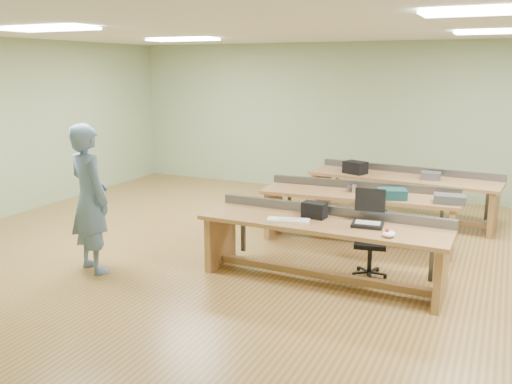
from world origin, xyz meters
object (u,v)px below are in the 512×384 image
(parts_bin_teal, at_px, (392,194))
(mug, at_px, (352,188))
(workbench_front, at_px, (323,237))
(drinks_can, at_px, (354,189))
(workbench_back, at_px, (402,187))
(camera_bag, at_px, (314,210))
(laptop_base, at_px, (368,224))
(person, at_px, (90,199))
(workbench_mid, at_px, (358,206))
(parts_bin_grey, at_px, (450,199))
(task_chair, at_px, (370,252))

(parts_bin_teal, relative_size, mug, 3.01)
(workbench_front, bearing_deg, drinks_can, 92.73)
(workbench_back, xyz_separation_m, camera_bag, (-0.50, -3.04, 0.28))
(workbench_front, xyz_separation_m, mug, (-0.12, 1.68, 0.24))
(laptop_base, distance_m, drinks_can, 1.68)
(person, xyz_separation_m, parts_bin_teal, (3.23, 2.35, -0.11))
(drinks_can, bearing_deg, person, -137.31)
(workbench_mid, distance_m, person, 3.72)
(workbench_back, distance_m, person, 5.07)
(parts_bin_grey, bearing_deg, parts_bin_teal, -174.23)
(drinks_can, bearing_deg, workbench_front, -88.02)
(workbench_back, relative_size, parts_bin_grey, 7.82)
(workbench_mid, bearing_deg, mug, 149.73)
(laptop_base, height_order, drinks_can, drinks_can)
(workbench_front, xyz_separation_m, task_chair, (0.47, 0.45, -0.26))
(person, distance_m, parts_bin_teal, 4.00)
(workbench_mid, bearing_deg, drinks_can, -166.55)
(workbench_back, height_order, parts_bin_teal, parts_bin_teal)
(person, bearing_deg, workbench_back, -106.07)
(laptop_base, distance_m, camera_bag, 0.67)
(person, bearing_deg, workbench_mid, -116.17)
(workbench_mid, xyz_separation_m, camera_bag, (-0.15, -1.52, 0.29))
(task_chair, distance_m, parts_bin_teal, 1.15)
(person, distance_m, drinks_can, 3.64)
(camera_bag, bearing_deg, workbench_back, 85.29)
(task_chair, bearing_deg, camera_bag, -160.78)
(workbench_mid, xyz_separation_m, laptop_base, (0.51, -1.60, 0.21))
(mug, bearing_deg, workbench_front, -85.99)
(workbench_back, xyz_separation_m, parts_bin_teal, (0.14, -1.66, 0.26))
(camera_bag, bearing_deg, laptop_base, -2.04)
(workbench_front, relative_size, camera_bag, 10.56)
(workbench_mid, distance_m, laptop_base, 1.70)
(parts_bin_grey, xyz_separation_m, drinks_can, (-1.31, 0.05, 0.00))
(laptop_base, bearing_deg, workbench_mid, 101.47)
(parts_bin_grey, height_order, drinks_can, drinks_can)
(workbench_mid, bearing_deg, laptop_base, -76.13)
(workbench_back, height_order, mug, workbench_back)
(camera_bag, xyz_separation_m, parts_bin_grey, (1.39, 1.46, -0.04))
(laptop_base, relative_size, task_chair, 0.43)
(drinks_can, bearing_deg, parts_bin_grey, -2.08)
(person, height_order, mug, person)
(workbench_mid, height_order, workbench_back, same)
(workbench_back, height_order, parts_bin_grey, same)
(workbench_front, distance_m, mug, 1.70)
(person, bearing_deg, workbench_front, -140.77)
(workbench_back, distance_m, laptop_base, 3.13)
(workbench_back, distance_m, camera_bag, 3.09)
(task_chair, height_order, drinks_can, drinks_can)
(camera_bag, height_order, mug, camera_bag)
(parts_bin_teal, height_order, drinks_can, parts_bin_teal)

